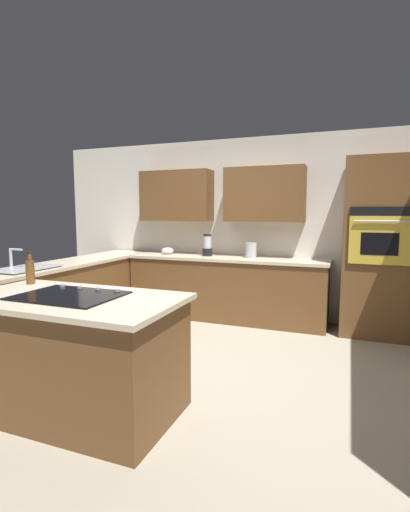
{
  "coord_description": "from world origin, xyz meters",
  "views": [
    {
      "loc": [
        -1.53,
        3.32,
        1.53
      ],
      "look_at": [
        0.16,
        -1.05,
        0.98
      ],
      "focal_mm": 26.28,
      "sensor_mm": 36.0,
      "label": 1
    }
  ],
  "objects": [
    {
      "name": "countertop_side",
      "position": [
        1.82,
        -0.55,
        0.88
      ],
      "size": [
        0.64,
        2.94,
        0.04
      ],
      "primitive_type": "cube",
      "color": "beige",
      "rests_on": "lower_cabinets_side"
    },
    {
      "name": "wall_oven",
      "position": [
        -1.85,
        -1.72,
        1.1
      ],
      "size": [
        0.8,
        0.66,
        2.19
      ],
      "color": "brown",
      "rests_on": "ground"
    },
    {
      "name": "island_base",
      "position": [
        0.43,
        1.11,
        0.43
      ],
      "size": [
        1.63,
        0.85,
        0.86
      ],
      "primitive_type": "cube",
      "color": "brown",
      "rests_on": "ground"
    },
    {
      "name": "lower_cabinets_back",
      "position": [
        0.1,
        -1.72,
        0.43
      ],
      "size": [
        2.8,
        0.6,
        0.86
      ],
      "primitive_type": "cube",
      "color": "brown",
      "rests_on": "ground"
    },
    {
      "name": "oil_bottle",
      "position": [
        1.09,
        0.83,
        1.02
      ],
      "size": [
        0.07,
        0.07,
        0.29
      ],
      "color": "brown",
      "rests_on": "island_top"
    },
    {
      "name": "island_top",
      "position": [
        0.43,
        1.11,
        0.88
      ],
      "size": [
        1.71,
        0.93,
        0.04
      ],
      "primitive_type": "cube",
      "color": "beige",
      "rests_on": "island_base"
    },
    {
      "name": "sink_unit",
      "position": [
        1.83,
        0.21,
        0.92
      ],
      "size": [
        0.46,
        0.7,
        0.23
      ],
      "color": "#515456",
      "rests_on": "countertop_side"
    },
    {
      "name": "kettle",
      "position": [
        -0.25,
        -1.76,
        1.0
      ],
      "size": [
        0.16,
        0.16,
        0.21
      ],
      "primitive_type": "cylinder",
      "color": "#B7BABF",
      "rests_on": "countertop_back"
    },
    {
      "name": "countertop_back",
      "position": [
        0.1,
        -1.72,
        0.88
      ],
      "size": [
        2.84,
        0.64,
        0.04
      ],
      "primitive_type": "cube",
      "color": "beige",
      "rests_on": "lower_cabinets_back"
    },
    {
      "name": "mixing_bowl",
      "position": [
        1.05,
        -1.76,
        0.95
      ],
      "size": [
        0.18,
        0.18,
        0.1
      ],
      "primitive_type": "ellipsoid",
      "color": "white",
      "rests_on": "countertop_back"
    },
    {
      "name": "cooktop",
      "position": [
        0.43,
        1.1,
        0.91
      ],
      "size": [
        0.76,
        0.56,
        0.03
      ],
      "color": "black",
      "rests_on": "island_top"
    },
    {
      "name": "ground_plane",
      "position": [
        0.0,
        0.0,
        0.0
      ],
      "size": [
        14.0,
        14.0,
        0.0
      ],
      "primitive_type": "plane",
      "color": "#9E937F"
    },
    {
      "name": "lower_cabinets_side",
      "position": [
        1.82,
        -0.55,
        0.43
      ],
      "size": [
        0.6,
        2.9,
        0.86
      ],
      "primitive_type": "cube",
      "color": "brown",
      "rests_on": "ground"
    },
    {
      "name": "wall_back",
      "position": [
        0.07,
        -2.04,
        1.43
      ],
      "size": [
        6.0,
        0.44,
        2.6
      ],
      "color": "white",
      "rests_on": "ground"
    },
    {
      "name": "blender",
      "position": [
        0.4,
        -1.76,
        1.04
      ],
      "size": [
        0.15,
        0.15,
        0.32
      ],
      "color": "black",
      "rests_on": "countertop_back"
    }
  ]
}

